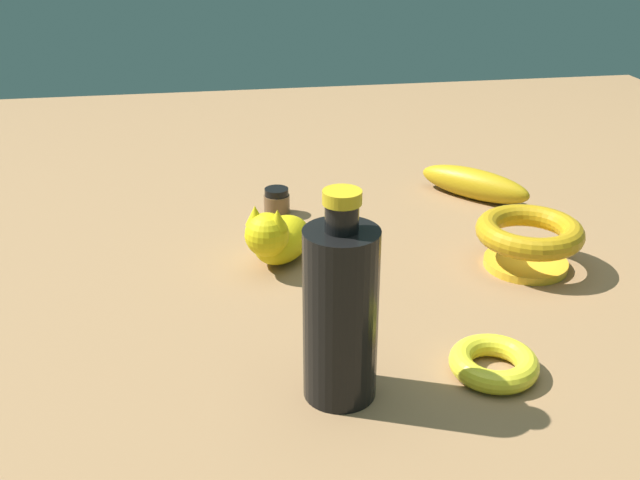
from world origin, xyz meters
The scene contains 7 objects.
ground centered at (0.00, 0.00, 0.00)m, with size 2.00×2.00×0.00m, color #936D47.
banana centered at (0.28, 0.23, 0.02)m, with size 0.18×0.05×0.05m, color #C19715.
cat_figurine centered at (-0.05, 0.05, 0.04)m, with size 0.11×0.13×0.09m.
bottle_tall centered at (-0.02, -0.23, 0.09)m, with size 0.07×0.07×0.21m.
bowl centered at (0.27, -0.01, 0.04)m, with size 0.13×0.13×0.06m.
bangle centered at (0.14, -0.23, 0.01)m, with size 0.09×0.09×0.02m, color yellow.
nail_polish_jar centered at (-0.03, 0.21, 0.02)m, with size 0.04×0.04×0.04m.
Camera 1 is at (-0.13, -0.80, 0.43)m, focal length 41.40 mm.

